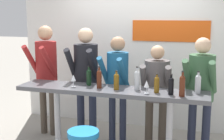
{
  "coord_description": "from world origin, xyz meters",
  "views": [
    {
      "loc": [
        1.26,
        -4.04,
        2.04
      ],
      "look_at": [
        0.0,
        0.08,
        1.26
      ],
      "focal_mm": 50.0,
      "sensor_mm": 36.0,
      "label": 1
    }
  ],
  "objects": [
    {
      "name": "wine_bottle_7",
      "position": [
        1.17,
        0.1,
        1.15
      ],
      "size": [
        0.08,
        0.08,
        0.29
      ],
      "color": "#B7BCC1",
      "rests_on": "tasting_table"
    },
    {
      "name": "wine_bottle_2",
      "position": [
        0.1,
        -0.03,
        1.14
      ],
      "size": [
        0.07,
        0.07,
        0.27
      ],
      "color": "brown",
      "rests_on": "tasting_table"
    },
    {
      "name": "person_center",
      "position": [
        0.57,
        0.49,
        0.97
      ],
      "size": [
        0.47,
        0.54,
        1.59
      ],
      "rotation": [
        0.0,
        0.0,
        0.07
      ],
      "color": "#473D33",
      "rests_on": "ground_plane"
    },
    {
      "name": "wine_bottle_1",
      "position": [
        0.99,
        -0.13,
        1.16
      ],
      "size": [
        0.07,
        0.07,
        0.33
      ],
      "color": "#4C1E0F",
      "rests_on": "tasting_table"
    },
    {
      "name": "wine_glass_0",
      "position": [
        -0.53,
        -0.05,
        1.14
      ],
      "size": [
        0.07,
        0.07,
        0.18
      ],
      "color": "silver",
      "rests_on": "tasting_table"
    },
    {
      "name": "person_left",
      "position": [
        -0.57,
        0.5,
        1.13
      ],
      "size": [
        0.46,
        0.57,
        1.82
      ],
      "rotation": [
        0.0,
        0.0,
        0.01
      ],
      "color": "#23283D",
      "rests_on": "ground_plane"
    },
    {
      "name": "wine_bottle_6",
      "position": [
        0.84,
        -0.09,
        1.14
      ],
      "size": [
        0.07,
        0.07,
        0.27
      ],
      "color": "black",
      "rests_on": "tasting_table"
    },
    {
      "name": "back_wall",
      "position": [
        0.01,
        1.43,
        1.29
      ],
      "size": [
        4.29,
        0.12,
        2.57
      ],
      "color": "silver",
      "rests_on": "ground_plane"
    },
    {
      "name": "wine_bottle_3",
      "position": [
        -0.36,
        0.11,
        1.14
      ],
      "size": [
        0.07,
        0.07,
        0.29
      ],
      "color": "black",
      "rests_on": "tasting_table"
    },
    {
      "name": "person_center_right",
      "position": [
        1.21,
        0.44,
        1.06
      ],
      "size": [
        0.48,
        0.59,
        1.72
      ],
      "rotation": [
        0.0,
        0.0,
        -0.14
      ],
      "color": "#23283D",
      "rests_on": "ground_plane"
    },
    {
      "name": "person_center_left",
      "position": [
        -0.02,
        0.43,
        1.07
      ],
      "size": [
        0.43,
        0.55,
        1.71
      ],
      "rotation": [
        0.0,
        0.0,
        -0.12
      ],
      "color": "#23283D",
      "rests_on": "ground_plane"
    },
    {
      "name": "wine_bottle_5",
      "position": [
        0.37,
        0.05,
        1.16
      ],
      "size": [
        0.07,
        0.07,
        0.32
      ],
      "color": "#B7BCC1",
      "rests_on": "tasting_table"
    },
    {
      "name": "wine_bottle_0",
      "position": [
        0.65,
        -0.04,
        1.13
      ],
      "size": [
        0.07,
        0.07,
        0.26
      ],
      "color": "brown",
      "rests_on": "tasting_table"
    },
    {
      "name": "wine_glass_1",
      "position": [
        0.53,
        -0.12,
        1.14
      ],
      "size": [
        0.07,
        0.07,
        0.18
      ],
      "color": "silver",
      "rests_on": "tasting_table"
    },
    {
      "name": "wine_bottle_4",
      "position": [
        -0.16,
        -0.02,
        1.15
      ],
      "size": [
        0.07,
        0.07,
        0.31
      ],
      "color": "#4C1E0F",
      "rests_on": "tasting_table"
    },
    {
      "name": "tasting_table",
      "position": [
        0.0,
        0.0,
        0.86
      ],
      "size": [
        2.69,
        0.52,
        1.01
      ],
      "color": "#4C4C51",
      "rests_on": "ground_plane"
    },
    {
      "name": "person_far_left",
      "position": [
        -1.28,
        0.51,
        1.16
      ],
      "size": [
        0.46,
        0.59,
        1.85
      ],
      "rotation": [
        0.0,
        0.0,
        -0.12
      ],
      "color": "#473D33",
      "rests_on": "ground_plane"
    }
  ]
}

